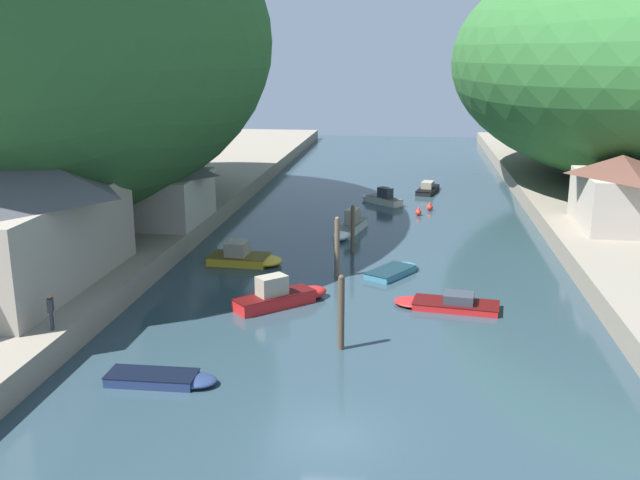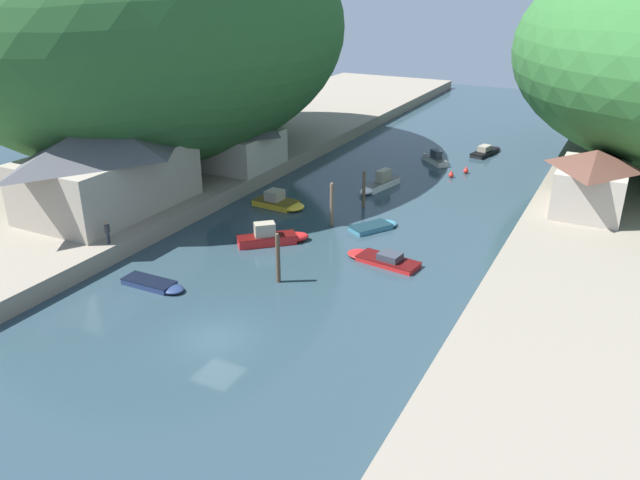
# 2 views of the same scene
# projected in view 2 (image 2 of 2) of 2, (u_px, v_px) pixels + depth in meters

# --- Properties ---
(water_surface) EXTENTS (130.00, 130.00, 0.00)m
(water_surface) POSITION_uv_depth(u_px,v_px,m) (399.00, 191.00, 60.56)
(water_surface) COLOR #283D47
(water_surface) RESTS_ON ground
(left_bank) EXTENTS (22.00, 120.00, 1.37)m
(left_bank) POSITION_uv_depth(u_px,v_px,m) (204.00, 154.00, 70.18)
(left_bank) COLOR gray
(left_bank) RESTS_ON ground
(hillside_left) EXTENTS (33.74, 47.24, 25.51)m
(hillside_left) POSITION_uv_depth(u_px,v_px,m) (162.00, 31.00, 62.35)
(hillside_left) COLOR #285628
(hillside_left) RESTS_ON left_bank
(waterfront_building) EXTENTS (9.08, 14.58, 7.75)m
(waterfront_building) POSITION_uv_depth(u_px,v_px,m) (106.00, 162.00, 50.54)
(waterfront_building) COLOR gray
(waterfront_building) RESTS_ON left_bank
(boathouse_shed) EXTENTS (6.28, 8.21, 5.14)m
(boathouse_shed) POSITION_uv_depth(u_px,v_px,m) (243.00, 141.00, 62.30)
(boathouse_shed) COLOR #B2A899
(boathouse_shed) RESTS_ON left_bank
(right_bank_cottage) EXTENTS (5.62, 8.16, 5.14)m
(right_bank_cottage) POSITION_uv_depth(u_px,v_px,m) (592.00, 180.00, 50.55)
(right_bank_cottage) COLOR #B2A899
(right_bank_cottage) RESTS_ON right_bank
(boat_navy_launch) EXTENTS (4.92, 2.46, 1.46)m
(boat_navy_launch) POSITION_uv_depth(u_px,v_px,m) (280.00, 202.00, 56.20)
(boat_navy_launch) COLOR gold
(boat_navy_launch) RESTS_ON water_surface
(boat_open_rowboat) EXTENTS (2.39, 6.11, 1.78)m
(boat_open_rowboat) POSITION_uv_depth(u_px,v_px,m) (379.00, 184.00, 60.84)
(boat_open_rowboat) COLOR white
(boat_open_rowboat) RESTS_ON water_surface
(boat_moored_right) EXTENTS (5.82, 2.56, 0.88)m
(boat_moored_right) POSITION_uv_depth(u_px,v_px,m) (382.00, 259.00, 45.45)
(boat_moored_right) COLOR red
(boat_moored_right) RESTS_ON water_surface
(boat_far_right_bank) EXTENTS (4.17, 4.05, 1.53)m
(boat_far_right_bank) POSITION_uv_depth(u_px,v_px,m) (433.00, 158.00, 69.50)
(boat_far_right_bank) COLOR silver
(boat_far_right_bank) RESTS_ON water_surface
(boat_cabin_cruiser) EXTENTS (2.67, 5.94, 1.12)m
(boat_cabin_cruiser) POSITION_uv_depth(u_px,v_px,m) (487.00, 151.00, 72.85)
(boat_cabin_cruiser) COLOR black
(boat_cabin_cruiser) RESTS_ON water_surface
(boat_small_dinghy) EXTENTS (5.10, 4.83, 1.77)m
(boat_small_dinghy) POSITION_uv_depth(u_px,v_px,m) (273.00, 237.00, 48.54)
(boat_small_dinghy) COLOR red
(boat_small_dinghy) RESTS_ON water_surface
(boat_white_cruiser) EXTENTS (3.61, 4.49, 0.40)m
(boat_white_cruiser) POSITION_uv_depth(u_px,v_px,m) (376.00, 226.00, 51.49)
(boat_white_cruiser) COLOR teal
(boat_white_cruiser) RESTS_ON water_surface
(boat_yellow_tender) EXTENTS (4.66, 1.54, 0.43)m
(boat_yellow_tender) POSITION_uv_depth(u_px,v_px,m) (156.00, 285.00, 41.80)
(boat_yellow_tender) COLOR navy
(boat_yellow_tender) RESTS_ON water_surface
(mooring_post_nearest) EXTENTS (0.31, 0.31, 3.62)m
(mooring_post_nearest) POSITION_uv_depth(u_px,v_px,m) (278.00, 258.00, 41.93)
(mooring_post_nearest) COLOR #4C3D2D
(mooring_post_nearest) RESTS_ON water_surface
(mooring_post_middle) EXTENTS (0.32, 0.32, 3.79)m
(mooring_post_middle) POSITION_uv_depth(u_px,v_px,m) (332.00, 204.00, 51.39)
(mooring_post_middle) COLOR brown
(mooring_post_middle) RESTS_ON water_surface
(mooring_post_fourth) EXTENTS (0.28, 0.28, 3.37)m
(mooring_post_fourth) POSITION_uv_depth(u_px,v_px,m) (364.00, 189.00, 55.77)
(mooring_post_fourth) COLOR brown
(mooring_post_fourth) RESTS_ON water_surface
(channel_buoy_near) EXTENTS (0.52, 0.52, 0.78)m
(channel_buoy_near) POSITION_uv_depth(u_px,v_px,m) (451.00, 175.00, 64.36)
(channel_buoy_near) COLOR red
(channel_buoy_near) RESTS_ON water_surface
(channel_buoy_far) EXTENTS (0.54, 0.54, 0.80)m
(channel_buoy_far) POSITION_uv_depth(u_px,v_px,m) (466.00, 171.00, 65.66)
(channel_buoy_far) COLOR red
(channel_buoy_far) RESTS_ON water_surface
(person_on_quay) EXTENTS (0.31, 0.42, 1.69)m
(person_on_quay) POSITION_uv_depth(u_px,v_px,m) (114.00, 219.00, 47.12)
(person_on_quay) COLOR #282D3D
(person_on_quay) RESTS_ON left_bank
(person_by_boathouse) EXTENTS (0.31, 0.42, 1.69)m
(person_by_boathouse) POSITION_uv_depth(u_px,v_px,m) (107.00, 231.00, 44.88)
(person_by_boathouse) COLOR #282D3D
(person_by_boathouse) RESTS_ON left_bank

